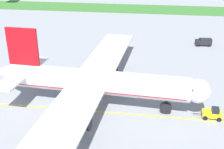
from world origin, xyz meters
The scene contains 7 objects.
ground_plane centered at (0.00, 0.00, 0.00)m, with size 600.00×600.00×0.00m, color gray.
apron_taxi_line centered at (0.00, -2.59, 0.00)m, with size 280.00×0.36×0.01m, color yellow.
grass_median_strip centered at (0.00, 104.99, 0.05)m, with size 320.00×24.00×0.10m, color #38722D.
airliner_foreground centered at (4.09, -0.09, 5.55)m, with size 46.96×73.89×16.34m.
pushback_tug centered at (28.40, -1.46, 1.03)m, with size 5.63×2.75×2.27m.
ground_crew_wingwalker_port centered at (-3.36, 0.97, 0.96)m, with size 0.40×0.50×1.57m.
service_truck_baggage_loader centered at (32.59, 45.59, 1.40)m, with size 5.54×2.97×2.51m.
Camera 1 is at (16.12, -54.61, 32.04)m, focal length 47.38 mm.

